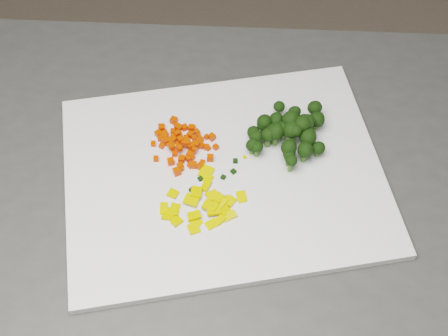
{
  "coord_description": "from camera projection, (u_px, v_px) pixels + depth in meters",
  "views": [
    {
      "loc": [
        -0.22,
        -0.63,
        1.71
      ],
      "look_at": [
        -0.17,
        -0.07,
        0.92
      ],
      "focal_mm": 50.0,
      "sensor_mm": 36.0,
      "label": 1
    }
  ],
  "objects": [
    {
      "name": "broccoli_floret_26",
      "position": [
        288.0,
        151.0,
        0.97
      ],
      "size": [
        0.03,
        0.03,
        0.04
      ],
      "primitive_type": null,
      "color": "black",
      "rests_on": "broccoli_pile"
    },
    {
      "name": "carrot_cube_37",
      "position": [
        174.0,
        120.0,
        1.03
      ],
      "size": [
        0.01,
        0.01,
        0.01
      ],
      "primitive_type": "cube",
      "rotation": [
        0.0,
        0.0,
        2.6
      ],
      "color": "#EC2C02",
      "rests_on": "carrot_pile"
    },
    {
      "name": "carrot_cube_45",
      "position": [
        190.0,
        165.0,
        0.97
      ],
      "size": [
        0.01,
        0.01,
        0.01
      ],
      "primitive_type": "cube",
      "rotation": [
        0.0,
        0.0,
        2.28
      ],
      "color": "#EC2C02",
      "rests_on": "carrot_pile"
    },
    {
      "name": "pepper_chunk_18",
      "position": [
        206.0,
        172.0,
        0.97
      ],
      "size": [
        0.03,
        0.03,
        0.01
      ],
      "primitive_type": "cube",
      "rotation": [
        0.08,
        -0.08,
        1.07
      ],
      "color": "#E1B90B",
      "rests_on": "pepper_pile"
    },
    {
      "name": "carrot_cube_13",
      "position": [
        153.0,
        144.0,
        1.0
      ],
      "size": [
        0.01,
        0.01,
        0.01
      ],
      "primitive_type": "cube",
      "rotation": [
        0.0,
        0.0,
        1.47
      ],
      "color": "#EC2C02",
      "rests_on": "carrot_pile"
    },
    {
      "name": "pepper_chunk_12",
      "position": [
        194.0,
        229.0,
        0.91
      ],
      "size": [
        0.02,
        0.02,
        0.01
      ],
      "primitive_type": "cube",
      "rotation": [
        0.01,
        0.12,
        0.28
      ],
      "color": "#E1B90B",
      "rests_on": "pepper_pile"
    },
    {
      "name": "pepper_chunk_15",
      "position": [
        229.0,
        216.0,
        0.92
      ],
      "size": [
        0.02,
        0.02,
        0.01
      ],
      "primitive_type": "cube",
      "rotation": [
        0.13,
        -0.15,
        0.41
      ],
      "color": "#E1B90B",
      "rests_on": "pepper_pile"
    },
    {
      "name": "carrot_cube_30",
      "position": [
        207.0,
        147.0,
        1.0
      ],
      "size": [
        0.01,
        0.01,
        0.01
      ],
      "primitive_type": "cube",
      "rotation": [
        0.0,
        0.0,
        1.5
      ],
      "color": "#EC2C02",
      "rests_on": "carrot_pile"
    },
    {
      "name": "carrot_cube_12",
      "position": [
        162.0,
        128.0,
        1.02
      ],
      "size": [
        0.01,
        0.01,
        0.01
      ],
      "primitive_type": "cube",
      "rotation": [
        0.0,
        0.0,
        1.56
      ],
      "color": "#EC2C02",
      "rests_on": "carrot_pile"
    },
    {
      "name": "carrot_cube_29",
      "position": [
        185.0,
        128.0,
        1.02
      ],
      "size": [
        0.01,
        0.01,
        0.01
      ],
      "primitive_type": "cube",
      "rotation": [
        0.0,
        0.0,
        2.47
      ],
      "color": "#EC2C02",
      "rests_on": "carrot_pile"
    },
    {
      "name": "stray_bit_2",
      "position": [
        200.0,
        179.0,
        0.96
      ],
      "size": [
        0.01,
        0.01,
        0.0
      ],
      "primitive_type": "cube",
      "rotation": [
        0.0,
        0.0,
        2.04
      ],
      "color": "black",
      "rests_on": "cutting_board"
    },
    {
      "name": "broccoli_floret_15",
      "position": [
        303.0,
        123.0,
        0.99
      ],
      "size": [
        0.03,
        0.03,
        0.03
      ],
      "primitive_type": null,
      "color": "black",
      "rests_on": "broccoli_pile"
    },
    {
      "name": "broccoli_floret_10",
      "position": [
        306.0,
        125.0,
        0.99
      ],
      "size": [
        0.03,
        0.03,
        0.03
      ],
      "primitive_type": null,
      "color": "black",
      "rests_on": "broccoli_pile"
    },
    {
      "name": "broccoli_floret_9",
      "position": [
        288.0,
        158.0,
        0.97
      ],
      "size": [
        0.03,
        0.03,
        0.03
      ],
      "primitive_type": null,
      "color": "black",
      "rests_on": "broccoli_pile"
    },
    {
      "name": "carrot_cube_18",
      "position": [
        176.0,
        125.0,
        1.02
      ],
      "size": [
        0.01,
        0.01,
        0.01
      ],
      "primitive_type": "cube",
      "rotation": [
        0.0,
        0.0,
        0.1
      ],
      "color": "#EC2C02",
      "rests_on": "carrot_pile"
    },
    {
      "name": "carrot_cube_40",
      "position": [
        181.0,
        168.0,
        0.97
      ],
      "size": [
        0.01,
        0.01,
        0.01
      ],
      "primitive_type": "cube",
      "rotation": [
        0.0,
        0.0,
        1.66
      ],
      "color": "#EC2C02",
      "rests_on": "carrot_pile"
    },
    {
      "name": "carrot_cube_33",
      "position": [
        172.0,
        146.0,
        0.98
      ],
      "size": [
        0.01,
        0.01,
        0.01
      ],
      "primitive_type": "cube",
      "rotation": [
        0.0,
        0.0,
        1.76
      ],
      "color": "#EC2C02",
      "rests_on": "carrot_pile"
    },
    {
      "name": "carrot_cube_65",
      "position": [
        158.0,
        134.0,
        1.01
      ],
      "size": [
        0.01,
        0.01,
        0.01
      ],
      "primitive_type": "cube",
      "rotation": [
        0.0,
        0.0,
        0.59
      ],
      "color": "#EC2C02",
      "rests_on": "carrot_pile"
    },
    {
      "name": "carrot_cube_8",
      "position": [
        208.0,
        148.0,
        0.99
      ],
      "size": [
        0.01,
        0.01,
        0.01
      ],
      "primitive_type": "cube",
      "rotation": [
        0.0,
        0.0,
        0.46
      ],
      "color": "#EC2C02",
      "rests_on": "carrot_pile"
    },
    {
      "name": "carrot_cube_16",
      "position": [
        182.0,
        159.0,
        0.98
      ],
      "size": [
        0.01,
        0.01,
        0.01
      ],
      "primitive_type": "cube",
      "rotation": [
        0.0,
        0.0,
        2.97
      ],
      "color": "#EC2C02",
      "rests_on": "carrot_pile"
    },
    {
      "name": "pepper_chunk_16",
      "position": [
        196.0,
        192.0,
        0.94
      ],
      "size": [
        0.02,
        0.02,
        0.01
      ],
      "primitive_type": "cube",
      "rotation": [
        0.06,
        0.09,
        1.36
      ],
      "color": "#E1B90B",
      "rests_on": "pepper_pile"
    },
    {
      "name": "carrot_cube_2",
      "position": [
        183.0,
        143.0,
        1.0
      ],
      "size": [
        0.01,
        0.01,
        0.01
      ],
      "primitive_type": "cube",
      "rotation": [
        0.0,
        0.0,
        0.93
      ],
      "color": "#EC2C02",
      "rests_on": "carrot_pile"
    },
    {
      "name": "broccoli_floret_2",
      "position": [
        256.0,
        139.0,
        0.99
      ],
      "size": [
        0.03,
        0.03,
        0.03
      ],
      "primitive_type": null,
      "color": "black",
      "rests_on": "broccoli_pile"
    },
    {
      "name": "carrot_cube_44",
      "position": [
        194.0,
        149.0,
        0.98
      ],
      "size": [
        0.01,
        0.01,
        0.01
      ],
      "primitive_type": "cube",
      "rotation": [
        0.0,
        0.0,
        2.57
      ],
      "color": "#EC2C02",
      "rests_on": "carrot_pile"
    },
    {
      "name": "broccoli_floret_18",
      "position": [
        301.0,
        126.0,
        0.98
      ],
      "size": [
        0.04,
        0.04,
        0.04
      ],
      "primitive_type": null,
      "color": "black",
      "rests_on": "broccoli_pile"
    },
    {
      "name": "carrot_cube_0",
      "position": [
        175.0,
        137.0,
        1.01
      ],
      "size": [
        0.01,
        0.01,
        0.01
      ],
      "primitive_type": "cube",
      "rotation": [
        0.0,
        0.0,
        2.36
      ],
      "color": "#EC2C02",
      "rests_on": "carrot_pile"
    },
    {
      "name": "carrot_cube_35",
      "position": [
        192.0,
        158.0,
        0.98
      ],
      "size": [
        0.01,
        0.01,
        0.01
      ],
      "primitive_type": "cube",
      "rotation": [
        0.0,
        0.0,
        0.79
      ],
      "color": "#EC2C02",
      "rests_on": "carrot_pile"
    },
    {
      "name": "stray_bit_6",
      "position": [
        179.0,
        146.0,
        1.0
      ],
      "size": [
        0.01,
        0.01,
        0.0
      ],
      "primitive_type": "cube",
      "rotation": [
        0.0,
        0.0,
        0.54
      ],
      "color": "black",
      "rests_on": "cutting_board"
    },
    {
      "name": "broccoli_pile",
      "position": [
        292.0,
        131.0,
        0.98
      ],
      "size": [
        0.13,
        0.13,
        0.06
      ],
      "primitive_type": null,
      "color": "black",
      "rests_on": "cutting_board"
    },
    {
      "name": "pepper_chunk_21",
      "position": [
        206.0,
        186.0,
        0.95
      ],
      "size": [
        0.02,
        0.02,
        0.01
      ],
      "primitive_type": "cube",
      "rotation": [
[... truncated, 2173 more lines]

